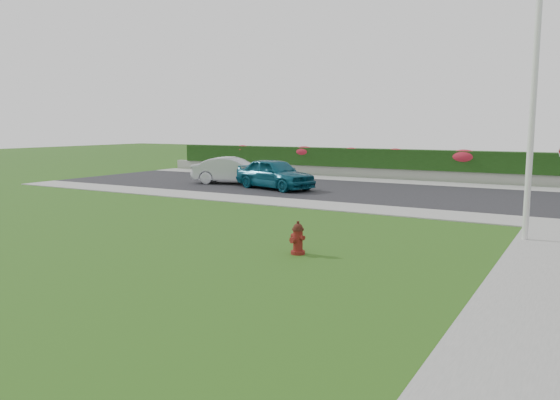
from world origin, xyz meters
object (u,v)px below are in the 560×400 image
Objects in this scene: fire_hydrant at (298,239)px; sedan_teal at (275,174)px; utility_pole at (532,113)px; sedan_silver at (233,170)px.

sedan_teal is at bearing 141.74° from fire_hydrant.
utility_pole reaches higher than sedan_teal.
sedan_silver is (-3.10, 0.99, -0.04)m from sedan_teal.
sedan_teal is at bearing 150.14° from utility_pole.
utility_pole reaches higher than sedan_silver.
sedan_teal reaches higher than sedan_silver.
sedan_silver is (-10.26, 12.07, 0.35)m from fire_hydrant.
utility_pole is (4.53, 4.37, 3.00)m from fire_hydrant.
sedan_teal is 1.03× the size of sedan_silver.
fire_hydrant is 13.20m from sedan_teal.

